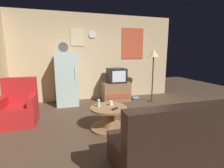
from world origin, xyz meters
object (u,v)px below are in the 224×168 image
(couch, at_px, (179,145))
(book_stack, at_px, (136,98))
(mug_ceramic_white, at_px, (111,103))
(fridge, at_px, (67,79))
(coffee_table, at_px, (109,118))
(tv_stand, at_px, (116,92))
(wine_glass, at_px, (99,103))
(standing_lamp, at_px, (154,57))
(crt_tv, at_px, (117,75))
(remote_control, at_px, (115,109))
(armchair, at_px, (19,108))

(couch, relative_size, book_stack, 7.94)
(mug_ceramic_white, bearing_deg, couch, -70.06)
(fridge, bearing_deg, coffee_table, -67.83)
(fridge, distance_m, tv_stand, 1.54)
(wine_glass, distance_m, couch, 1.63)
(wine_glass, height_order, mug_ceramic_white, wine_glass)
(standing_lamp, relative_size, couch, 0.94)
(mug_ceramic_white, height_order, book_stack, mug_ceramic_white)
(tv_stand, bearing_deg, couch, -92.36)
(crt_tv, height_order, book_stack, crt_tv)
(coffee_table, height_order, remote_control, remote_control)
(standing_lamp, bearing_deg, fridge, 171.10)
(coffee_table, height_order, mug_ceramic_white, mug_ceramic_white)
(coffee_table, xyz_separation_m, book_stack, (1.37, 1.76, -0.18))
(fridge, relative_size, standing_lamp, 1.11)
(book_stack, bearing_deg, crt_tv, 172.27)
(book_stack, bearing_deg, standing_lamp, -37.94)
(fridge, xyz_separation_m, armchair, (-1.01, -1.07, -0.42))
(tv_stand, xyz_separation_m, remote_control, (-0.64, -1.99, 0.16))
(remote_control, bearing_deg, standing_lamp, 9.10)
(standing_lamp, distance_m, wine_glass, 2.52)
(fridge, bearing_deg, armchair, -133.36)
(remote_control, bearing_deg, couch, -101.02)
(couch, xyz_separation_m, book_stack, (0.78, 3.10, -0.27))
(coffee_table, height_order, couch, couch)
(crt_tv, xyz_separation_m, coffee_table, (-0.74, -1.84, -0.58))
(crt_tv, distance_m, coffee_table, 2.07)
(mug_ceramic_white, distance_m, couch, 1.53)
(coffee_table, relative_size, book_stack, 3.36)
(coffee_table, relative_size, remote_control, 4.80)
(coffee_table, height_order, wine_glass, wine_glass)
(fridge, xyz_separation_m, mug_ceramic_white, (0.82, -1.75, -0.27))
(tv_stand, distance_m, remote_control, 2.10)
(standing_lamp, distance_m, couch, 3.20)
(remote_control, bearing_deg, crt_tv, 37.41)
(standing_lamp, bearing_deg, couch, -112.97)
(crt_tv, bearing_deg, coffee_table, -112.00)
(armchair, bearing_deg, standing_lamp, 10.82)
(fridge, distance_m, armchair, 1.53)
(tv_stand, bearing_deg, crt_tv, -2.57)
(book_stack, bearing_deg, fridge, 177.86)
(wine_glass, xyz_separation_m, armchair, (-1.58, 0.69, -0.18))
(standing_lamp, relative_size, remote_control, 10.60)
(armchair, xyz_separation_m, couch, (2.35, -2.11, -0.03))
(crt_tv, relative_size, couch, 0.32)
(mug_ceramic_white, bearing_deg, wine_glass, -178.65)
(mug_ceramic_white, distance_m, book_stack, 2.16)
(coffee_table, bearing_deg, remote_control, -62.21)
(tv_stand, xyz_separation_m, armchair, (-2.48, -1.08, 0.05))
(mug_ceramic_white, distance_m, remote_control, 0.24)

